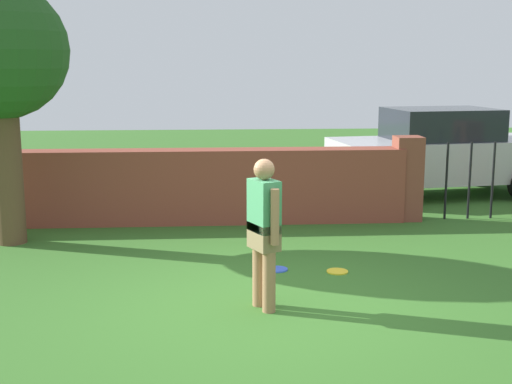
{
  "coord_description": "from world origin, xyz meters",
  "views": [
    {
      "loc": [
        -0.58,
        -7.04,
        2.6
      ],
      "look_at": [
        -0.01,
        1.39,
        1.0
      ],
      "focal_mm": 48.19,
      "sensor_mm": 36.0,
      "label": 1
    }
  ],
  "objects": [
    {
      "name": "car",
      "position": [
        3.92,
        6.07,
        0.86
      ],
      "size": [
        4.4,
        2.38,
        1.72
      ],
      "rotation": [
        0.0,
        0.0,
        0.14
      ],
      "color": "#B7B7BC",
      "rests_on": "ground"
    },
    {
      "name": "tree",
      "position": [
        -3.49,
        2.92,
        2.68
      ],
      "size": [
        1.92,
        1.92,
        3.72
      ],
      "color": "brown",
      "rests_on": "ground"
    },
    {
      "name": "fence_gate",
      "position": [
        3.95,
        4.02,
        0.7
      ],
      "size": [
        2.97,
        0.44,
        1.4
      ],
      "color": "brown",
      "rests_on": "ground"
    },
    {
      "name": "ground_plane",
      "position": [
        0.0,
        0.0,
        0.0
      ],
      "size": [
        40.0,
        40.0,
        0.0
      ],
      "primitive_type": "plane",
      "color": "#336623"
    },
    {
      "name": "person",
      "position": [
        -0.03,
        -0.06,
        0.9
      ],
      "size": [
        0.35,
        0.5,
        1.62
      ],
      "rotation": [
        0.0,
        0.0,
        2.01
      ],
      "color": "#9E704C",
      "rests_on": "ground"
    },
    {
      "name": "frisbee_yellow",
      "position": [
        1.0,
        1.17,
        0.01
      ],
      "size": [
        0.27,
        0.27,
        0.02
      ],
      "primitive_type": "cylinder",
      "color": "yellow",
      "rests_on": "ground"
    },
    {
      "name": "frisbee_blue",
      "position": [
        0.25,
        1.31,
        0.01
      ],
      "size": [
        0.27,
        0.27,
        0.02
      ],
      "primitive_type": "cylinder",
      "color": "blue",
      "rests_on": "ground"
    },
    {
      "name": "brick_wall",
      "position": [
        -1.5,
        4.02,
        0.61
      ],
      "size": [
        8.17,
        0.5,
        1.21
      ],
      "primitive_type": "cube",
      "color": "brown",
      "rests_on": "ground"
    }
  ]
}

